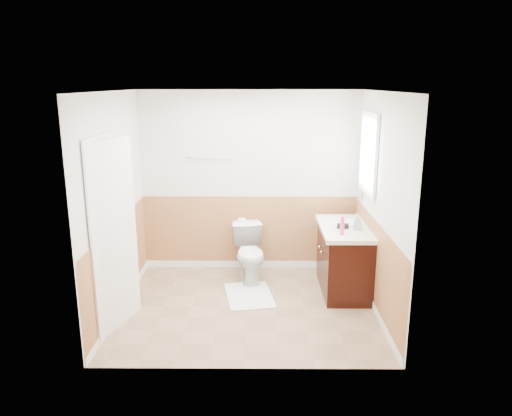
{
  "coord_description": "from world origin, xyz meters",
  "views": [
    {
      "loc": [
        0.14,
        -5.33,
        2.59
      ],
      "look_at": [
        0.1,
        0.25,
        1.15
      ],
      "focal_mm": 34.26,
      "sensor_mm": 36.0,
      "label": 1
    }
  ],
  "objects_px": {
    "vanity_cabinet": "(344,260)",
    "soap_dispenser": "(357,222)",
    "toilet": "(250,254)",
    "bath_mat": "(249,295)",
    "lotion_bottle": "(342,226)"
  },
  "relations": [
    {
      "from": "soap_dispenser",
      "to": "lotion_bottle",
      "type": "bearing_deg",
      "value": -135.21
    },
    {
      "from": "toilet",
      "to": "bath_mat",
      "type": "xyz_separation_m",
      "value": [
        -0.0,
        -0.54,
        -0.36
      ]
    },
    {
      "from": "bath_mat",
      "to": "vanity_cabinet",
      "type": "distance_m",
      "value": 1.28
    },
    {
      "from": "bath_mat",
      "to": "lotion_bottle",
      "type": "xyz_separation_m",
      "value": [
        1.1,
        -0.13,
        0.95
      ]
    },
    {
      "from": "vanity_cabinet",
      "to": "lotion_bottle",
      "type": "relative_size",
      "value": 5.0
    },
    {
      "from": "vanity_cabinet",
      "to": "toilet",
      "type": "bearing_deg",
      "value": 164.81
    },
    {
      "from": "vanity_cabinet",
      "to": "lotion_bottle",
      "type": "height_order",
      "value": "lotion_bottle"
    },
    {
      "from": "toilet",
      "to": "lotion_bottle",
      "type": "height_order",
      "value": "lotion_bottle"
    },
    {
      "from": "vanity_cabinet",
      "to": "soap_dispenser",
      "type": "bearing_deg",
      "value": -45.95
    },
    {
      "from": "toilet",
      "to": "vanity_cabinet",
      "type": "xyz_separation_m",
      "value": [
        1.2,
        -0.33,
        0.03
      ]
    },
    {
      "from": "soap_dispenser",
      "to": "vanity_cabinet",
      "type": "bearing_deg",
      "value": 134.05
    },
    {
      "from": "toilet",
      "to": "soap_dispenser",
      "type": "distance_m",
      "value": 1.51
    },
    {
      "from": "toilet",
      "to": "vanity_cabinet",
      "type": "relative_size",
      "value": 0.67
    },
    {
      "from": "bath_mat",
      "to": "soap_dispenser",
      "type": "bearing_deg",
      "value": 3.75
    },
    {
      "from": "vanity_cabinet",
      "to": "lotion_bottle",
      "type": "bearing_deg",
      "value": -106.28
    }
  ]
}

